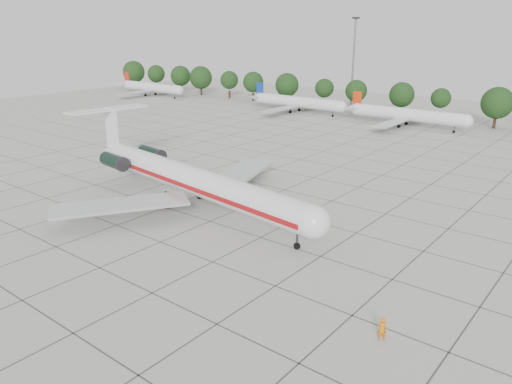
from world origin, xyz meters
TOP-DOWN VIEW (x-y plane):
  - ground at (0.00, 0.00)m, footprint 260.00×260.00m
  - apron_joints at (0.00, 15.00)m, footprint 170.00×170.00m
  - main_airliner at (-6.75, 2.58)m, footprint 46.14×36.09m
  - ground_crew at (27.38, -9.71)m, footprint 0.87×0.81m
  - bg_airliner_a at (-96.46, 72.55)m, footprint 28.24×27.20m
  - bg_airliner_b at (-37.51, 74.85)m, footprint 28.24×27.20m
  - bg_airliner_c at (-5.37, 73.68)m, footprint 28.24×27.20m
  - tree_line at (-11.68, 85.00)m, footprint 249.86×8.44m
  - floodlight_mast at (-30.00, 92.00)m, footprint 1.60×1.60m

SIDE VIEW (x-z plane):
  - ground at x=0.00m, z-range 0.00..0.00m
  - apron_joints at x=0.00m, z-range 0.00..0.02m
  - ground_crew at x=27.38m, z-range 0.00..1.99m
  - bg_airliner_a at x=-96.46m, z-range -0.79..6.61m
  - bg_airliner_b at x=-37.51m, z-range -0.79..6.61m
  - bg_airliner_c at x=-5.37m, z-range -0.79..6.61m
  - main_airliner at x=-6.75m, z-range -1.59..9.26m
  - tree_line at x=-11.68m, z-range 0.87..11.09m
  - floodlight_mast at x=-30.00m, z-range 1.56..27.01m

